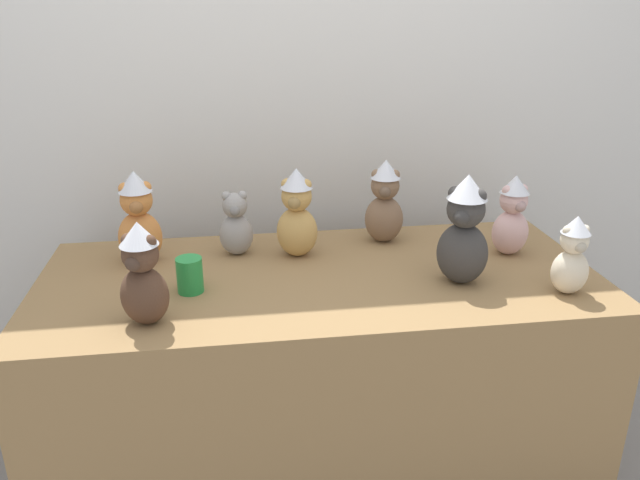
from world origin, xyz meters
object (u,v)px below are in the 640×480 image
object	(u,v)px
teddy_bear_cream	(572,256)
teddy_bear_ash	(236,225)
teddy_bear_charcoal	(464,231)
teddy_bear_mocha	(385,202)
teddy_bear_honey	(297,214)
party_cup_green	(190,275)
teddy_bear_blush	(512,216)
teddy_bear_ginger	(138,219)
teddy_bear_cocoa	(142,275)
display_table	(320,376)

from	to	relation	value
teddy_bear_cream	teddy_bear_ash	world-z (taller)	teddy_bear_cream
teddy_bear_charcoal	teddy_bear_mocha	distance (m)	0.41
teddy_bear_honey	party_cup_green	size ratio (longest dim) A/B	2.84
teddy_bear_blush	teddy_bear_ash	bearing A→B (deg)	163.67
teddy_bear_ginger	teddy_bear_cocoa	world-z (taller)	teddy_bear_ginger
teddy_bear_blush	teddy_bear_honey	size ratio (longest dim) A/B	0.91
teddy_bear_charcoal	teddy_bear_honey	world-z (taller)	teddy_bear_charcoal
teddy_bear_ginger	teddy_bear_cocoa	bearing A→B (deg)	-87.61
teddy_bear_cream	teddy_bear_cocoa	world-z (taller)	teddy_bear_cocoa
teddy_bear_blush	teddy_bear_cocoa	size ratio (longest dim) A/B	0.96
teddy_bear_mocha	display_table	bearing A→B (deg)	-122.97
teddy_bear_blush	teddy_bear_ash	xyz separation A→B (m)	(-0.94, 0.13, -0.03)
teddy_bear_cream	teddy_bear_charcoal	distance (m)	0.32
display_table	teddy_bear_honey	bearing A→B (deg)	107.88
teddy_bear_mocha	teddy_bear_ash	size ratio (longest dim) A/B	1.35
display_table	teddy_bear_ash	size ratio (longest dim) A/B	7.90
display_table	teddy_bear_charcoal	size ratio (longest dim) A/B	5.15
teddy_bear_mocha	teddy_bear_ash	world-z (taller)	teddy_bear_mocha
teddy_bear_charcoal	teddy_bear_mocha	bearing A→B (deg)	145.45
teddy_bear_cream	teddy_bear_honey	world-z (taller)	teddy_bear_honey
teddy_bear_charcoal	teddy_bear_ash	size ratio (longest dim) A/B	1.54
teddy_bear_blush	teddy_bear_mocha	world-z (taller)	teddy_bear_mocha
teddy_bear_ginger	teddy_bear_mocha	xyz separation A→B (m)	(0.86, 0.07, -0.01)
display_table	teddy_bear_mocha	size ratio (longest dim) A/B	5.88
display_table	teddy_bear_cream	xyz separation A→B (m)	(0.73, -0.24, 0.51)
party_cup_green	teddy_bear_cocoa	bearing A→B (deg)	-120.90
teddy_bear_honey	party_cup_green	world-z (taller)	teddy_bear_honey
teddy_bear_honey	teddy_bear_ash	world-z (taller)	teddy_bear_honey
teddy_bear_cream	teddy_bear_cocoa	xyz separation A→B (m)	(-1.25, -0.01, 0.02)
teddy_bear_charcoal	teddy_bear_cream	bearing A→B (deg)	10.90
teddy_bear_mocha	party_cup_green	xyz separation A→B (m)	(-0.68, -0.33, -0.09)
display_table	teddy_bear_charcoal	distance (m)	0.72
display_table	teddy_bear_ginger	size ratio (longest dim) A/B	5.68
teddy_bear_ginger	teddy_bear_charcoal	distance (m)	1.06
teddy_bear_blush	teddy_bear_charcoal	bearing A→B (deg)	-149.59
teddy_bear_cocoa	teddy_bear_mocha	size ratio (longest dim) A/B	0.96
teddy_bear_charcoal	party_cup_green	world-z (taller)	teddy_bear_charcoal
teddy_bear_cream	teddy_bear_honey	xyz separation A→B (m)	(-0.78, 0.41, 0.03)
teddy_bear_blush	teddy_bear_ash	distance (m)	0.95
teddy_bear_mocha	teddy_bear_honey	world-z (taller)	teddy_bear_honey
display_table	teddy_bear_mocha	xyz separation A→B (m)	(0.27, 0.26, 0.54)
teddy_bear_blush	teddy_bear_cocoa	bearing A→B (deg)	-172.85
teddy_bear_ginger	party_cup_green	size ratio (longest dim) A/B	2.89
teddy_bear_cream	party_cup_green	size ratio (longest dim) A/B	2.25
teddy_bear_cream	teddy_bear_ash	xyz separation A→B (m)	(-0.99, 0.45, -0.01)
teddy_bear_cocoa	display_table	bearing A→B (deg)	45.37
teddy_bear_ginger	teddy_bear_honey	xyz separation A→B (m)	(0.53, -0.02, -0.00)
teddy_bear_cocoa	party_cup_green	size ratio (longest dim) A/B	2.70
display_table	teddy_bear_ash	xyz separation A→B (m)	(-0.26, 0.21, 0.50)
teddy_bear_ginger	teddy_bear_ash	xyz separation A→B (m)	(0.32, 0.02, -0.05)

